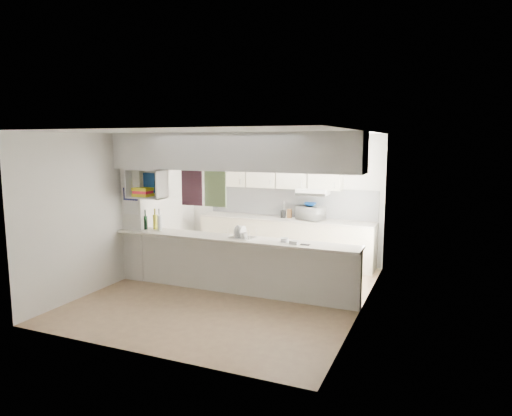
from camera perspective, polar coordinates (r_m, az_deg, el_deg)
The scene contains 16 objects.
floor at distance 7.64m, azimuth -3.04°, elevation -10.45°, with size 4.80×4.80×0.00m, color #916F54.
ceiling at distance 7.24m, azimuth -3.20°, elevation 9.43°, with size 4.80×4.80×0.00m, color white.
wall_back at distance 9.53m, azimuth 3.18°, elevation 1.31°, with size 4.20×4.20×0.00m, color silver.
wall_left at distance 8.45m, azimuth -16.04°, elevation 0.11°, with size 4.80×4.80×0.00m, color silver.
wall_right at distance 6.70m, azimuth 13.27°, elevation -1.85°, with size 4.80×4.80×0.00m, color silver.
servery_partition at distance 7.36m, azimuth -4.36°, elevation 2.07°, with size 4.20×0.50×2.60m.
cubby_shelf at distance 8.03m, azimuth -13.47°, elevation 2.75°, with size 0.65×0.35×0.50m.
kitchen_run at distance 9.30m, azimuth 3.55°, elevation -1.82°, with size 3.60×0.63×2.24m.
microwave at distance 9.08m, azimuth 6.83°, elevation -0.62°, with size 0.50×0.34×0.28m, color white.
bowl at distance 9.07m, azimuth 6.79°, elevation 0.46°, with size 0.25×0.25×0.06m, color navy.
dish_rack at distance 7.34m, azimuth -1.76°, elevation -3.13°, with size 0.42×0.34×0.21m.
cup at distance 7.21m, azimuth -1.52°, elevation -3.49°, with size 0.12×0.12×0.10m, color white.
wine_bottles at distance 8.20m, azimuth -12.68°, elevation -1.70°, with size 0.38×0.16×0.38m.
plastic_tubs at distance 7.00m, azimuth 4.15°, elevation -4.15°, with size 0.48×0.21×0.06m.
utensil_jar at distance 9.29m, azimuth 3.41°, elevation -0.77°, with size 0.11×0.11×0.15m, color black.
knife_block at distance 9.28m, azimuth 4.20°, elevation -0.70°, with size 0.09×0.07×0.18m, color brown.
Camera 1 is at (3.16, -6.51, 2.45)m, focal length 32.00 mm.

